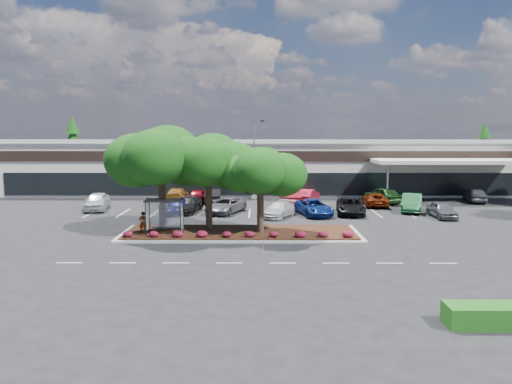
{
  "coord_description": "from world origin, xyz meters",
  "views": [
    {
      "loc": [
        -0.64,
        -33.03,
        8.05
      ],
      "look_at": [
        -0.86,
        9.09,
        2.6
      ],
      "focal_mm": 35.0,
      "sensor_mm": 36.0,
      "label": 1
    }
  ],
  "objects_px": {
    "survey_stake": "(264,246)",
    "car_1": "(188,205)",
    "light_pole": "(255,164)",
    "car_0": "(97,201)"
  },
  "relations": [
    {
      "from": "survey_stake",
      "to": "light_pole",
      "type": "bearing_deg",
      "value": 91.65
    },
    {
      "from": "light_pole",
      "to": "car_0",
      "type": "height_order",
      "value": "light_pole"
    },
    {
      "from": "light_pole",
      "to": "car_1",
      "type": "xyz_separation_m",
      "value": [
        -6.31,
        -9.25,
        -3.25
      ]
    },
    {
      "from": "light_pole",
      "to": "car_0",
      "type": "bearing_deg",
      "value": -152.63
    },
    {
      "from": "car_0",
      "to": "car_1",
      "type": "bearing_deg",
      "value": -15.88
    },
    {
      "from": "light_pole",
      "to": "car_0",
      "type": "distance_m",
      "value": 17.69
    },
    {
      "from": "light_pole",
      "to": "survey_stake",
      "type": "height_order",
      "value": "light_pole"
    },
    {
      "from": "survey_stake",
      "to": "car_1",
      "type": "distance_m",
      "value": 18.0
    },
    {
      "from": "car_1",
      "to": "car_0",
      "type": "bearing_deg",
      "value": -179.29
    },
    {
      "from": "car_1",
      "to": "light_pole",
      "type": "bearing_deg",
      "value": 64.17
    }
  ]
}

